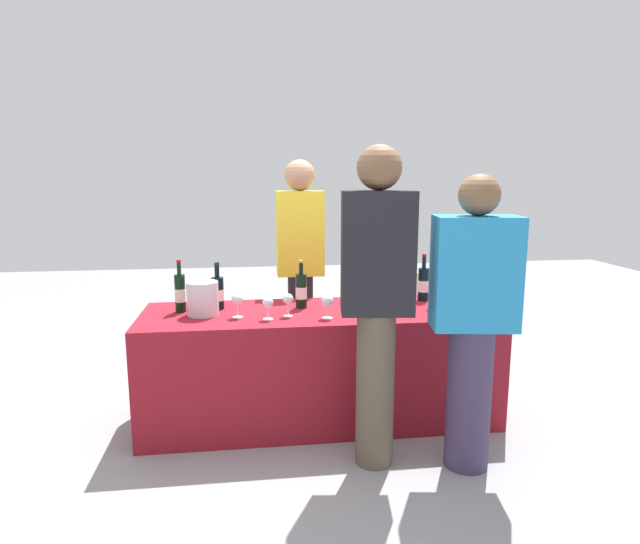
{
  "coord_description": "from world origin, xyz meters",
  "views": [
    {
      "loc": [
        -0.43,
        -3.29,
        1.58
      ],
      "look_at": [
        0.0,
        0.0,
        0.98
      ],
      "focal_mm": 30.08,
      "sensor_mm": 36.0,
      "label": 1
    }
  ],
  "objects_px": {
    "wine_bottle_6": "(423,284)",
    "wine_glass_2": "(288,300)",
    "wine_bottle_4": "(376,286)",
    "guest_1": "(473,316)",
    "wine_bottle_1": "(218,292)",
    "server_pouring": "(300,261)",
    "wine_glass_1": "(268,304)",
    "ice_bucket": "(203,298)",
    "guest_0": "(377,295)",
    "wine_glass_3": "(327,302)",
    "wine_bottle_0": "(180,293)",
    "wine_glass_0": "(237,300)",
    "wine_glass_4": "(368,302)",
    "wine_bottle_3": "(361,288)",
    "menu_board": "(426,321)",
    "wine_bottle_5": "(406,286)",
    "wine_glass_5": "(433,293)",
    "wine_bottle_2": "(301,290)"
  },
  "relations": [
    {
      "from": "wine_bottle_6",
      "to": "wine_glass_2",
      "type": "distance_m",
      "value": 1.0
    },
    {
      "from": "wine_bottle_4",
      "to": "guest_1",
      "type": "xyz_separation_m",
      "value": [
        0.33,
        -0.83,
        -0.0
      ]
    },
    {
      "from": "wine_bottle_1",
      "to": "server_pouring",
      "type": "xyz_separation_m",
      "value": [
        0.59,
        0.55,
        0.11
      ]
    },
    {
      "from": "wine_bottle_4",
      "to": "wine_glass_1",
      "type": "xyz_separation_m",
      "value": [
        -0.73,
        -0.31,
        -0.02
      ]
    },
    {
      "from": "wine_glass_2",
      "to": "ice_bucket",
      "type": "xyz_separation_m",
      "value": [
        -0.52,
        0.1,
        -0.0
      ]
    },
    {
      "from": "wine_glass_2",
      "to": "guest_0",
      "type": "xyz_separation_m",
      "value": [
        0.44,
        -0.48,
        0.12
      ]
    },
    {
      "from": "wine_glass_3",
      "to": "wine_glass_2",
      "type": "bearing_deg",
      "value": 161.53
    },
    {
      "from": "wine_bottle_0",
      "to": "wine_glass_0",
      "type": "relative_size",
      "value": 2.2
    },
    {
      "from": "wine_glass_4",
      "to": "ice_bucket",
      "type": "relative_size",
      "value": 0.65
    },
    {
      "from": "wine_bottle_3",
      "to": "menu_board",
      "type": "height_order",
      "value": "wine_bottle_3"
    },
    {
      "from": "wine_bottle_5",
      "to": "wine_bottle_1",
      "type": "bearing_deg",
      "value": -177.8
    },
    {
      "from": "wine_bottle_1",
      "to": "wine_glass_0",
      "type": "bearing_deg",
      "value": -60.86
    },
    {
      "from": "wine_glass_3",
      "to": "server_pouring",
      "type": "height_order",
      "value": "server_pouring"
    },
    {
      "from": "wine_glass_2",
      "to": "wine_glass_5",
      "type": "xyz_separation_m",
      "value": [
        0.94,
        0.06,
        -0.0
      ]
    },
    {
      "from": "wine_bottle_2",
      "to": "wine_bottle_6",
      "type": "relative_size",
      "value": 0.97
    },
    {
      "from": "wine_glass_5",
      "to": "wine_bottle_5",
      "type": "bearing_deg",
      "value": 115.54
    },
    {
      "from": "wine_glass_5",
      "to": "wine_glass_4",
      "type": "bearing_deg",
      "value": -163.79
    },
    {
      "from": "wine_bottle_1",
      "to": "wine_glass_5",
      "type": "height_order",
      "value": "wine_bottle_1"
    },
    {
      "from": "wine_bottle_2",
      "to": "guest_1",
      "type": "xyz_separation_m",
      "value": [
        0.83,
        -0.78,
        0.0
      ]
    },
    {
      "from": "wine_glass_1",
      "to": "wine_glass_2",
      "type": "xyz_separation_m",
      "value": [
        0.12,
        0.06,
        0.01
      ]
    },
    {
      "from": "wine_glass_5",
      "to": "guest_0",
      "type": "height_order",
      "value": "guest_0"
    },
    {
      "from": "wine_bottle_1",
      "to": "guest_0",
      "type": "distance_m",
      "value": 1.14
    },
    {
      "from": "wine_bottle_1",
      "to": "wine_glass_5",
      "type": "bearing_deg",
      "value": -7.71
    },
    {
      "from": "wine_glass_5",
      "to": "wine_glass_0",
      "type": "bearing_deg",
      "value": -177.84
    },
    {
      "from": "wine_bottle_2",
      "to": "menu_board",
      "type": "relative_size",
      "value": 0.39
    },
    {
      "from": "wine_bottle_5",
      "to": "server_pouring",
      "type": "distance_m",
      "value": 0.85
    },
    {
      "from": "guest_0",
      "to": "ice_bucket",
      "type": "bearing_deg",
      "value": 155.96
    },
    {
      "from": "wine_glass_0",
      "to": "server_pouring",
      "type": "relative_size",
      "value": 0.09
    },
    {
      "from": "wine_bottle_0",
      "to": "ice_bucket",
      "type": "distance_m",
      "value": 0.18
    },
    {
      "from": "wine_bottle_0",
      "to": "menu_board",
      "type": "distance_m",
      "value": 2.05
    },
    {
      "from": "wine_glass_3",
      "to": "menu_board",
      "type": "distance_m",
      "value": 1.46
    },
    {
      "from": "wine_bottle_4",
      "to": "guest_1",
      "type": "relative_size",
      "value": 0.21
    },
    {
      "from": "guest_1",
      "to": "wine_bottle_5",
      "type": "bearing_deg",
      "value": 105.68
    },
    {
      "from": "wine_glass_4",
      "to": "wine_glass_5",
      "type": "xyz_separation_m",
      "value": [
        0.46,
        0.13,
        0.01
      ]
    },
    {
      "from": "wine_glass_1",
      "to": "ice_bucket",
      "type": "distance_m",
      "value": 0.43
    },
    {
      "from": "wine_bottle_3",
      "to": "guest_1",
      "type": "xyz_separation_m",
      "value": [
        0.42,
        -0.83,
        0.01
      ]
    },
    {
      "from": "wine_glass_5",
      "to": "ice_bucket",
      "type": "relative_size",
      "value": 0.71
    },
    {
      "from": "ice_bucket",
      "to": "wine_glass_0",
      "type": "bearing_deg",
      "value": -23.32
    },
    {
      "from": "wine_bottle_1",
      "to": "wine_glass_1",
      "type": "height_order",
      "value": "wine_bottle_1"
    },
    {
      "from": "wine_bottle_5",
      "to": "wine_bottle_6",
      "type": "relative_size",
      "value": 0.95
    },
    {
      "from": "wine_glass_2",
      "to": "guest_0",
      "type": "relative_size",
      "value": 0.08
    },
    {
      "from": "wine_glass_1",
      "to": "wine_bottle_2",
      "type": "bearing_deg",
      "value": 49.71
    },
    {
      "from": "wine_glass_0",
      "to": "wine_glass_4",
      "type": "bearing_deg",
      "value": -6.24
    },
    {
      "from": "wine_bottle_1",
      "to": "wine_glass_5",
      "type": "xyz_separation_m",
      "value": [
        1.37,
        -0.19,
        -0.0
      ]
    },
    {
      "from": "wine_bottle_2",
      "to": "ice_bucket",
      "type": "height_order",
      "value": "wine_bottle_2"
    },
    {
      "from": "wine_bottle_3",
      "to": "ice_bucket",
      "type": "xyz_separation_m",
      "value": [
        -1.03,
        -0.15,
        -0.01
      ]
    },
    {
      "from": "menu_board",
      "to": "wine_bottle_5",
      "type": "bearing_deg",
      "value": -113.0
    },
    {
      "from": "wine_bottle_5",
      "to": "wine_bottle_2",
      "type": "bearing_deg",
      "value": -173.27
    },
    {
      "from": "wine_bottle_1",
      "to": "wine_glass_2",
      "type": "bearing_deg",
      "value": -29.49
    },
    {
      "from": "wine_bottle_3",
      "to": "guest_0",
      "type": "xyz_separation_m",
      "value": [
        -0.07,
        -0.74,
        0.12
      ]
    }
  ]
}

